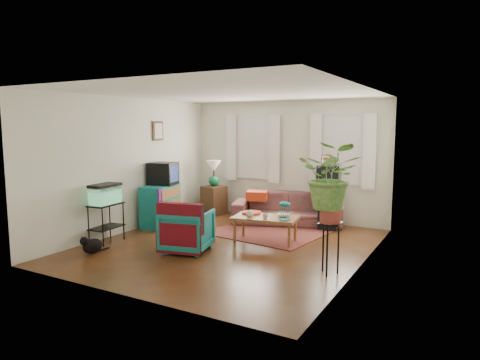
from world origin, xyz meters
The scene contains 31 objects.
floor centered at (0.00, 0.00, 0.00)m, with size 4.50×5.00×0.01m, color #4F2B14.
ceiling centered at (0.00, 0.00, 2.60)m, with size 4.50×5.00×0.01m, color white.
wall_back centered at (0.00, 2.50, 1.30)m, with size 4.50×0.01×2.60m, color silver.
wall_front centered at (0.00, -2.50, 1.30)m, with size 4.50×0.01×2.60m, color silver.
wall_left centered at (-2.25, 0.00, 1.30)m, with size 0.01×5.00×2.60m, color silver.
wall_right centered at (2.25, 0.00, 1.30)m, with size 0.01×5.00×2.60m, color silver.
window_left centered at (-0.80, 2.48, 1.55)m, with size 1.08×0.04×1.38m, color white.
window_right centered at (1.25, 2.48, 1.55)m, with size 1.08×0.04×1.38m, color white.
curtains_left centered at (-0.80, 2.40, 1.55)m, with size 1.36×0.06×1.50m, color white.
curtains_right centered at (1.25, 2.40, 1.55)m, with size 1.36×0.06×1.50m, color white.
picture_frame centered at (-2.21, 0.85, 1.95)m, with size 0.04×0.32×0.40m, color #3D2616.
area_rug centered at (0.19, 1.11, 0.01)m, with size 2.00×1.60×0.01m, color brown.
sofa centered at (0.22, 2.05, 0.44)m, with size 2.25×0.89×0.88m, color brown.
seated_person centered at (0.99, 2.31, 0.67)m, with size 0.56×0.69×1.34m, color black, non-canonical shape.
side_table centered at (-1.65, 2.11, 0.33)m, with size 0.46×0.46×0.66m, color #3B2516.
table_lamp centered at (-1.65, 2.11, 0.95)m, with size 0.34×0.34×0.61m, color white, non-canonical shape.
dresser centered at (-1.99, 0.61, 0.43)m, with size 0.47×0.95×0.85m, color #11536B.
crt_tv centered at (-1.99, 0.70, 1.08)m, with size 0.52×0.47×0.45m, color black.
aquarium_stand centered at (-2.00, -0.87, 0.35)m, with size 0.35×0.62×0.69m, color black.
aquarium centered at (-2.00, -0.87, 0.87)m, with size 0.31×0.56×0.36m, color #7FD899.
black_cat centered at (-1.68, -1.48, 0.16)m, with size 0.24×0.36×0.31m, color black.
armchair centered at (-0.44, -0.60, 0.38)m, with size 0.74×0.69×0.76m, color #105C63.
serape_throw centered at (-0.37, -0.88, 0.54)m, with size 0.76×0.18×0.62m, color #9E0A0A.
coffee_table centered at (0.46, 0.50, 0.23)m, with size 1.12×0.61×0.46m, color brown.
cup_a centered at (0.22, 0.35, 0.51)m, with size 0.13×0.13×0.10m, color white.
cup_b centered at (0.54, 0.32, 0.51)m, with size 0.10×0.10×0.10m, color beige.
bowl centered at (0.74, 0.65, 0.49)m, with size 0.22×0.22×0.06m, color white.
snack_tray centered at (0.13, 0.60, 0.48)m, with size 0.35×0.35×0.04m, color #B21414.
birdcage centered at (0.86, 0.41, 0.63)m, with size 0.18×0.18×0.33m, color #115B6B, non-canonical shape.
plant_stand centered at (1.95, -0.54, 0.37)m, with size 0.31×0.31×0.73m, color black.
potted_plant centered at (1.95, -0.54, 1.24)m, with size 0.83×0.72×0.93m, color #599947.
Camera 1 is at (3.67, -6.18, 2.05)m, focal length 32.00 mm.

